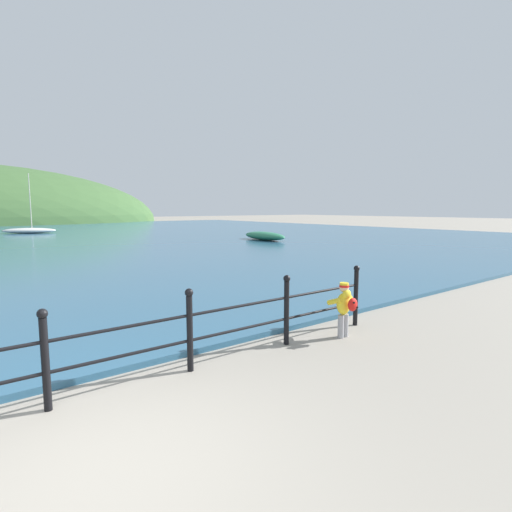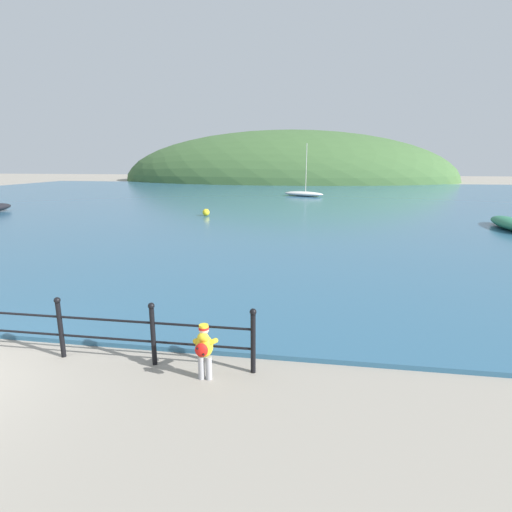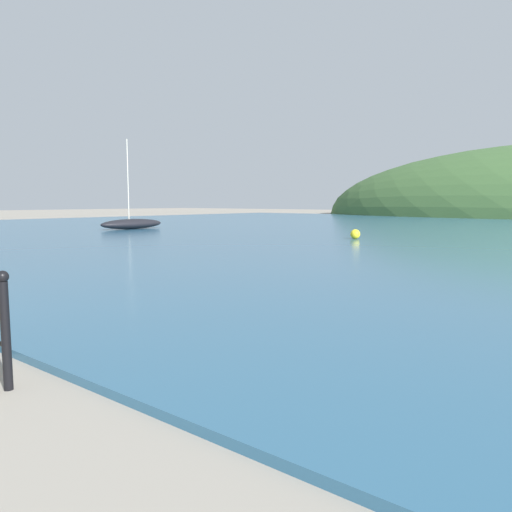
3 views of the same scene
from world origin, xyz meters
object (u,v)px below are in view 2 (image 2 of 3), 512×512
object	(u,v)px
boat_mid_harbor	(510,223)
boat_red_dinghy	(304,194)
child_in_coat	(204,347)
mooring_buoy	(206,212)

from	to	relation	value
boat_mid_harbor	boat_red_dinghy	bearing A→B (deg)	122.57
child_in_coat	boat_red_dinghy	bearing A→B (deg)	89.75
boat_mid_harbor	mooring_buoy	xyz separation A→B (m)	(-17.63, 2.38, -0.06)
boat_red_dinghy	mooring_buoy	distance (m)	17.20
child_in_coat	mooring_buoy	xyz separation A→B (m)	(-5.61, 19.60, -0.28)
boat_mid_harbor	boat_red_dinghy	world-z (taller)	boat_red_dinghy
boat_red_dinghy	mooring_buoy	bearing A→B (deg)	-109.57
boat_mid_harbor	mooring_buoy	distance (m)	17.79
boat_red_dinghy	mooring_buoy	size ratio (longest dim) A/B	11.40
child_in_coat	boat_red_dinghy	world-z (taller)	boat_red_dinghy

